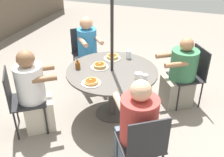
{
  "coord_description": "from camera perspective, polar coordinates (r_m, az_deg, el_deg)",
  "views": [
    {
      "loc": [
        -2.94,
        -1.03,
        2.38
      ],
      "look_at": [
        0.0,
        0.0,
        0.59
      ],
      "focal_mm": 42.0,
      "sensor_mm": 36.0,
      "label": 1
    }
  ],
  "objects": [
    {
      "name": "umbrella_pole",
      "position": [
        3.39,
        0.0,
        6.68
      ],
      "size": [
        0.04,
        0.04,
        2.09
      ],
      "primitive_type": "cylinder",
      "color": "black",
      "rests_on": "ground"
    },
    {
      "name": "diner_south",
      "position": [
        2.82,
        5.49,
        -11.51
      ],
      "size": [
        0.6,
        0.58,
        1.16
      ],
      "rotation": [
        0.0,
        0.0,
        -0.98
      ],
      "color": "slate",
      "rests_on": "ground"
    },
    {
      "name": "patio_chair_east",
      "position": [
        3.53,
        -19.38,
        -3.91
      ],
      "size": [
        0.61,
        0.61,
        0.89
      ],
      "rotation": [
        0.0,
        0.0,
        -2.51
      ],
      "color": "#232326",
      "rests_on": "ground"
    },
    {
      "name": "diner_north",
      "position": [
        4.5,
        -5.23,
        5.53
      ],
      "size": [
        0.57,
        0.56,
        1.15
      ],
      "rotation": [
        0.0,
        0.0,
        -3.97
      ],
      "color": "#3D3D42",
      "rests_on": "ground"
    },
    {
      "name": "coffee_cup",
      "position": [
        3.3,
        5.77,
        0.46
      ],
      "size": [
        0.09,
        0.09,
        0.09
      ],
      "color": "white",
      "rests_on": "patio_table"
    },
    {
      "name": "pancake_plate_a",
      "position": [
        3.6,
        -2.71,
        2.78
      ],
      "size": [
        0.24,
        0.24,
        0.06
      ],
      "color": "silver",
      "rests_on": "patio_table"
    },
    {
      "name": "pancake_plate_b",
      "position": [
        3.23,
        -4.53,
        -0.76
      ],
      "size": [
        0.24,
        0.24,
        0.06
      ],
      "color": "silver",
      "rests_on": "patio_table"
    },
    {
      "name": "patio_table",
      "position": [
        3.59,
        0.0,
        0.17
      ],
      "size": [
        1.24,
        1.24,
        0.72
      ],
      "color": "#4C4742",
      "rests_on": "ground"
    },
    {
      "name": "diner_east",
      "position": [
        3.51,
        -16.59,
        -3.42
      ],
      "size": [
        0.55,
        0.58,
        1.15
      ],
      "rotation": [
        0.0,
        0.0,
        -2.51
      ],
      "color": "beige",
      "rests_on": "ground"
    },
    {
      "name": "drinking_glass_b",
      "position": [
        3.86,
        3.6,
        5.24
      ],
      "size": [
        0.08,
        0.08,
        0.11
      ],
      "primitive_type": "cylinder",
      "color": "silver",
      "rests_on": "patio_table"
    },
    {
      "name": "patio_chair_north",
      "position": [
        4.66,
        -5.9,
        6.13
      ],
      "size": [
        0.62,
        0.62,
        0.89
      ],
      "rotation": [
        0.0,
        0.0,
        -3.97
      ],
      "color": "#232326",
      "rests_on": "ground"
    },
    {
      "name": "patio_chair_south",
      "position": [
        2.7,
        6.76,
        -13.94
      ],
      "size": [
        0.61,
        0.61,
        0.89
      ],
      "rotation": [
        0.0,
        0.0,
        -0.98
      ],
      "color": "#232326",
      "rests_on": "ground"
    },
    {
      "name": "syrup_bottle",
      "position": [
        3.59,
        -7.47,
        2.91
      ],
      "size": [
        0.09,
        0.07,
        0.13
      ],
      "color": "brown",
      "rests_on": "patio_table"
    },
    {
      "name": "ground_plane",
      "position": [
        3.92,
        0.0,
        -7.48
      ],
      "size": [
        12.0,
        12.0,
        0.0
      ],
      "primitive_type": "plane",
      "color": "gray"
    },
    {
      "name": "pancake_plate_c",
      "position": [
        3.85,
        0.09,
        4.7
      ],
      "size": [
        0.24,
        0.24,
        0.07
      ],
      "color": "silver",
      "rests_on": "patio_table"
    },
    {
      "name": "diner_west",
      "position": [
        4.0,
        14.62,
        0.52
      ],
      "size": [
        0.6,
        0.64,
        1.08
      ],
      "rotation": [
        0.0,
        0.0,
        0.59
      ],
      "color": "gray",
      "rests_on": "ground"
    },
    {
      "name": "patio_chair_west",
      "position": [
        4.07,
        16.92,
        1.23
      ],
      "size": [
        0.61,
        0.61,
        0.89
      ],
      "rotation": [
        0.0,
        0.0,
        0.59
      ],
      "color": "#232326",
      "rests_on": "ground"
    },
    {
      "name": "drinking_glass_a",
      "position": [
        3.22,
        7.21,
        -0.16
      ],
      "size": [
        0.07,
        0.07,
        0.13
      ],
      "primitive_type": "cylinder",
      "color": "silver",
      "rests_on": "patio_table"
    }
  ]
}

